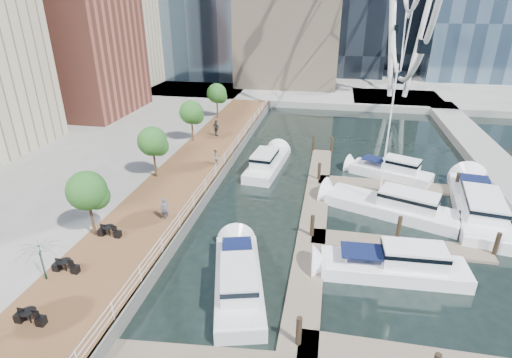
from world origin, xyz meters
The scene contains 16 objects.
ground centered at (0.00, 0.00, 0.00)m, with size 520.00×520.00×0.00m, color black.
boardwalk centered at (-9.00, 15.00, 0.50)m, with size 6.00×60.00×1.00m, color brown.
seawall centered at (-6.00, 15.00, 0.50)m, with size 0.25×60.00×1.00m, color #595954.
land_far centered at (0.00, 102.00, 0.50)m, with size 200.00×114.00×1.00m, color gray.
breakwater centered at (20.00, 20.00, 0.50)m, with size 4.00×60.00×1.00m, color gray.
pier centered at (14.00, 52.00, 0.50)m, with size 14.00×12.00×1.00m, color gray.
railing centered at (-6.10, 15.00, 1.52)m, with size 0.10×60.00×1.05m, color white, non-canonical shape.
floating_docks centered at (7.97, 9.98, 0.49)m, with size 16.00×34.00×2.60m.
midrise_condos centered at (-33.57, 26.82, 13.42)m, with size 19.00×67.00×28.00m.
street_trees centered at (-11.40, 14.00, 4.29)m, with size 2.60×42.60×4.60m.
cafe_tables centered at (-10.40, -2.00, 1.37)m, with size 2.50×13.70×0.74m.
yacht_foreground centered at (8.19, 4.70, 0.00)m, with size 2.58×9.62×2.15m, color white, non-canonical shape.
pedestrian_near centered at (-7.50, 6.85, 1.85)m, with size 0.62×0.41×1.69m, color #474D5F.
pedestrian_mid centered at (-6.79, 17.32, 1.89)m, with size 0.86×0.67×1.77m, color gray.
pedestrian_far centered at (-9.32, 26.31, 1.95)m, with size 1.11×0.46×1.89m, color #353D42.
moored_yachts centered at (8.17, 11.74, 0.00)m, with size 22.35×35.79×11.50m.
Camera 1 is at (3.75, -16.62, 15.53)m, focal length 28.00 mm.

